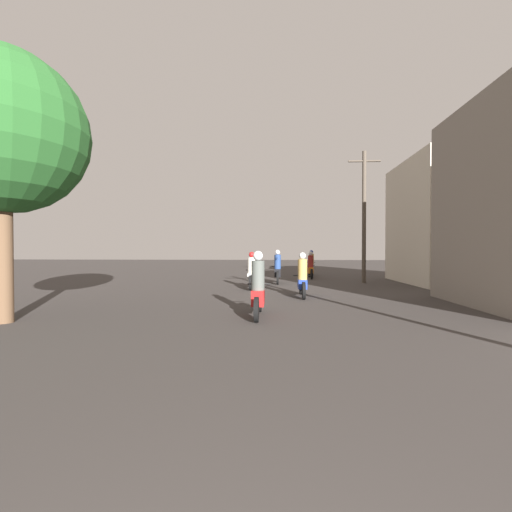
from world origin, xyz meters
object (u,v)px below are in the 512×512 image
at_px(motorcycle_white, 252,274).
at_px(motorcycle_silver, 311,265).
at_px(motorcycle_red, 258,290).
at_px(motorcycle_blue, 302,279).
at_px(building_right_far, 456,222).
at_px(motorcycle_orange, 310,267).
at_px(street_tree, 3,133).
at_px(motorcycle_black, 278,270).
at_px(utility_pole_far, 364,214).

distance_m(motorcycle_white, motorcycle_silver, 8.87).
height_order(motorcycle_red, motorcycle_blue, motorcycle_red).
relative_size(motorcycle_red, building_right_far, 0.31).
xyz_separation_m(motorcycle_orange, street_tree, (-8.06, -12.94, 3.63)).
bearing_deg(motorcycle_black, motorcycle_orange, 59.45).
relative_size(motorcycle_blue, utility_pole_far, 0.29).
relative_size(motorcycle_blue, motorcycle_silver, 1.00).
distance_m(motorcycle_black, utility_pole_far, 5.19).
distance_m(building_right_far, street_tree, 18.22).
xyz_separation_m(building_right_far, street_tree, (-14.98, -10.30, 1.21)).
xyz_separation_m(motorcycle_red, motorcycle_white, (-0.63, 6.18, -0.03)).
distance_m(motorcycle_silver, building_right_far, 8.74).
distance_m(motorcycle_red, motorcycle_black, 8.70).
distance_m(motorcycle_red, motorcycle_white, 6.22).
height_order(motorcycle_red, street_tree, street_tree).
bearing_deg(building_right_far, utility_pole_far, -178.99).
bearing_deg(street_tree, motorcycle_red, 10.59).
xyz_separation_m(motorcycle_blue, building_right_far, (7.97, 5.53, 2.42)).
bearing_deg(motorcycle_white, utility_pole_far, 28.57).
height_order(motorcycle_white, motorcycle_silver, motorcycle_silver).
distance_m(motorcycle_orange, motorcycle_silver, 2.54).
height_order(motorcycle_silver, utility_pole_far, utility_pole_far).
bearing_deg(motorcycle_silver, street_tree, -121.78).
bearing_deg(motorcycle_orange, street_tree, -125.12).
relative_size(motorcycle_orange, utility_pole_far, 0.31).
bearing_deg(utility_pole_far, motorcycle_red, -117.70).
bearing_deg(motorcycle_white, motorcycle_orange, 61.87).
height_order(motorcycle_white, motorcycle_black, motorcycle_black).
relative_size(utility_pole_far, street_tree, 1.08).
relative_size(motorcycle_red, street_tree, 0.31).
bearing_deg(motorcycle_blue, motorcycle_white, 128.89).
xyz_separation_m(motorcycle_red, motorcycle_black, (0.47, 8.69, -0.00)).
relative_size(motorcycle_red, motorcycle_silver, 0.98).
bearing_deg(motorcycle_red, building_right_far, 51.01).
xyz_separation_m(motorcycle_orange, motorcycle_silver, (0.29, 2.52, 0.02)).
relative_size(motorcycle_white, building_right_far, 0.32).
bearing_deg(motorcycle_blue, street_tree, -145.48).
xyz_separation_m(motorcycle_white, utility_pole_far, (5.44, 2.98, 2.84)).
distance_m(motorcycle_blue, utility_pole_far, 7.05).
relative_size(motorcycle_black, utility_pole_far, 0.30).
height_order(motorcycle_orange, building_right_far, building_right_far).
height_order(motorcycle_blue, motorcycle_white, motorcycle_white).
xyz_separation_m(motorcycle_red, utility_pole_far, (4.81, 9.16, 2.81)).
height_order(motorcycle_red, motorcycle_black, motorcycle_black).
relative_size(building_right_far, utility_pole_far, 0.92).
xyz_separation_m(motorcycle_black, motorcycle_orange, (1.93, 3.20, -0.02)).
distance_m(motorcycle_orange, building_right_far, 7.79).
bearing_deg(building_right_far, motorcycle_white, -162.92).
distance_m(motorcycle_orange, street_tree, 15.68).
bearing_deg(motorcycle_silver, motorcycle_black, -114.63).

